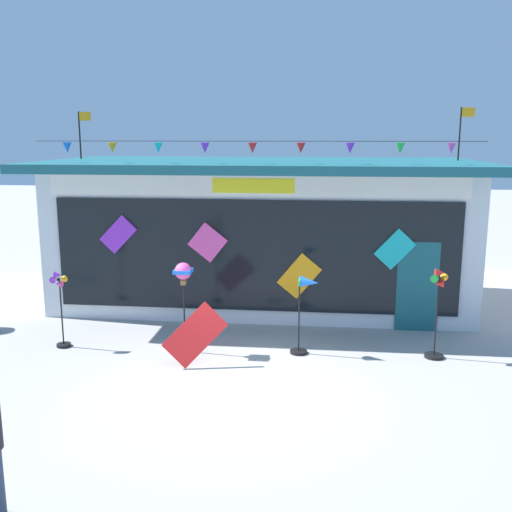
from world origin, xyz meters
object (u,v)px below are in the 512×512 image
wind_spinner_center_left (306,302)px  wind_spinner_left (183,281)px  kite_shop_building (263,230)px  display_kite_on_ground (195,335)px  wind_spinner_center_right (437,306)px  wind_spinner_far_left (60,302)px

wind_spinner_center_left → wind_spinner_left: bearing=-176.3°
wind_spinner_center_left → kite_shop_building: bearing=107.9°
wind_spinner_center_left → display_kite_on_ground: wind_spinner_center_left is taller
wind_spinner_center_left → wind_spinner_center_right: size_ratio=0.88×
kite_shop_building → wind_spinner_center_right: kite_shop_building is taller
wind_spinner_far_left → wind_spinner_center_left: size_ratio=1.01×
wind_spinner_far_left → wind_spinner_left: bearing=0.4°
kite_shop_building → wind_spinner_left: bearing=-106.8°
wind_spinner_far_left → display_kite_on_ground: bearing=-13.2°
wind_spinner_center_right → wind_spinner_left: bearing=-177.8°
wind_spinner_far_left → wind_spinner_center_left: wind_spinner_far_left is taller
kite_shop_building → wind_spinner_left: size_ratio=5.73×
wind_spinner_left → wind_spinner_center_right: 4.93m
kite_shop_building → display_kite_on_ground: 4.85m
wind_spinner_center_right → display_kite_on_ground: (-4.54, -0.88, -0.44)m
wind_spinner_far_left → display_kite_on_ground: 3.01m
kite_shop_building → wind_spinner_center_left: size_ratio=6.64×
wind_spinner_far_left → wind_spinner_center_right: bearing=1.6°
wind_spinner_far_left → display_kite_on_ground: wind_spinner_far_left is taller
kite_shop_building → wind_spinner_center_left: bearing=-72.1°
display_kite_on_ground → wind_spinner_center_right: bearing=11.0°
wind_spinner_left → wind_spinner_center_right: wind_spinner_left is taller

